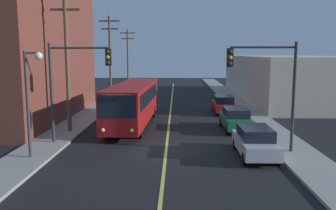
% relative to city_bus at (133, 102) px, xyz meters
% --- Properties ---
extents(ground_plane, '(120.00, 120.00, 0.00)m').
position_rel_city_bus_xyz_m(ground_plane, '(2.75, -7.06, -1.82)').
color(ground_plane, black).
extents(sidewalk_left, '(2.50, 90.00, 0.15)m').
position_rel_city_bus_xyz_m(sidewalk_left, '(-4.50, 2.94, -1.74)').
color(sidewalk_left, gray).
rests_on(sidewalk_left, ground).
extents(sidewalk_right, '(2.50, 90.00, 0.15)m').
position_rel_city_bus_xyz_m(sidewalk_right, '(10.00, 2.94, -1.74)').
color(sidewalk_right, gray).
rests_on(sidewalk_right, ground).
extents(lane_stripe_center, '(0.16, 60.00, 0.01)m').
position_rel_city_bus_xyz_m(lane_stripe_center, '(2.75, 7.94, -1.81)').
color(lane_stripe_center, '#D8CC4C').
rests_on(lane_stripe_center, ground).
extents(building_left_brick, '(10.00, 18.44, 12.53)m').
position_rel_city_bus_xyz_m(building_left_brick, '(-10.75, 2.81, 4.45)').
color(building_left_brick, brown).
rests_on(building_left_brick, ground).
extents(building_right_warehouse, '(12.00, 26.62, 5.19)m').
position_rel_city_bus_xyz_m(building_right_warehouse, '(17.24, 16.51, 0.78)').
color(building_right_warehouse, beige).
rests_on(building_right_warehouse, ground).
extents(city_bus, '(3.06, 12.24, 3.20)m').
position_rel_city_bus_xyz_m(city_bus, '(0.00, 0.00, 0.00)').
color(city_bus, maroon).
rests_on(city_bus, ground).
extents(parked_car_silver, '(1.83, 4.41, 1.62)m').
position_rel_city_bus_xyz_m(parked_car_silver, '(7.56, -8.26, -0.98)').
color(parked_car_silver, '#B7B7BC').
rests_on(parked_car_silver, ground).
extents(parked_car_green, '(1.89, 4.43, 1.62)m').
position_rel_city_bus_xyz_m(parked_car_green, '(7.62, -1.62, -0.98)').
color(parked_car_green, '#196038').
rests_on(parked_car_green, ground).
extents(parked_car_red, '(1.86, 4.42, 1.62)m').
position_rel_city_bus_xyz_m(parked_car_red, '(7.71, 5.76, -0.98)').
color(parked_car_red, maroon).
rests_on(parked_car_red, ground).
extents(utility_pole_near, '(2.40, 0.28, 9.77)m').
position_rel_city_bus_xyz_m(utility_pole_near, '(-4.14, -2.81, 3.72)').
color(utility_pole_near, brown).
rests_on(utility_pole_near, sidewalk_left).
extents(utility_pole_mid, '(2.40, 0.28, 9.68)m').
position_rel_city_bus_xyz_m(utility_pole_mid, '(-4.50, 14.76, 3.67)').
color(utility_pole_mid, brown).
rests_on(utility_pole_mid, sidewalk_left).
extents(utility_pole_far, '(2.40, 0.28, 9.16)m').
position_rel_city_bus_xyz_m(utility_pole_far, '(-4.50, 29.84, 3.40)').
color(utility_pole_far, brown).
rests_on(utility_pole_far, sidewalk_left).
extents(traffic_signal_left_corner, '(3.75, 0.48, 6.00)m').
position_rel_city_bus_xyz_m(traffic_signal_left_corner, '(-2.66, -5.92, 2.49)').
color(traffic_signal_left_corner, '#2D2D33').
rests_on(traffic_signal_left_corner, sidewalk_left).
extents(traffic_signal_right_corner, '(3.75, 0.48, 6.00)m').
position_rel_city_bus_xyz_m(traffic_signal_right_corner, '(8.16, -7.70, 2.49)').
color(traffic_signal_right_corner, '#2D2D33').
rests_on(traffic_signal_right_corner, sidewalk_right).
extents(street_lamp_left, '(0.98, 0.40, 5.50)m').
position_rel_city_bus_xyz_m(street_lamp_left, '(-4.08, -9.13, 1.92)').
color(street_lamp_left, '#38383D').
rests_on(street_lamp_left, sidewalk_left).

